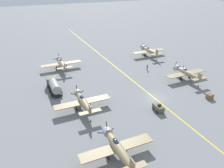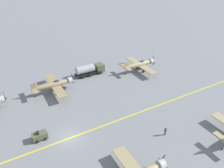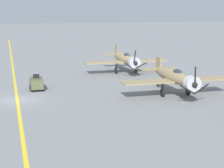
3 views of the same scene
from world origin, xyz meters
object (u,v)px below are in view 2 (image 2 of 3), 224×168
(fuel_tanker, at_px, (90,70))
(ground_crew_inspecting, at_px, (165,131))
(airplane_mid_left, at_px, (54,85))
(tow_tractor, at_px, (40,136))
(airplane_far_left, at_px, (140,64))

(fuel_tanker, xyz_separation_m, ground_crew_inspecting, (28.11, 2.11, -0.55))
(airplane_mid_left, distance_m, tow_tractor, 15.76)
(ground_crew_inspecting, bearing_deg, fuel_tanker, -175.71)
(airplane_far_left, height_order, fuel_tanker, airplane_far_left)
(airplane_far_left, relative_size, ground_crew_inspecting, 6.79)
(fuel_tanker, distance_m, tow_tractor, 25.47)
(tow_tractor, bearing_deg, airplane_mid_left, 154.30)
(fuel_tanker, bearing_deg, airplane_mid_left, -70.33)
(airplane_mid_left, distance_m, fuel_tanker, 11.77)
(airplane_mid_left, xyz_separation_m, airplane_far_left, (0.82, 24.15, 0.00))
(airplane_far_left, xyz_separation_m, fuel_tanker, (-4.78, -13.07, -0.50))
(airplane_mid_left, bearing_deg, fuel_tanker, 108.33)
(airplane_far_left, distance_m, ground_crew_inspecting, 25.80)
(fuel_tanker, distance_m, ground_crew_inspecting, 28.19)
(tow_tractor, bearing_deg, ground_crew_inspecting, 63.45)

